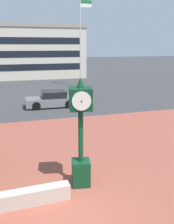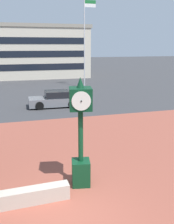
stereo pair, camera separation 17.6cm
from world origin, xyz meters
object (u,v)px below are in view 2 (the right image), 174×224
flagpole_primary (85,38)px  civic_building (17,51)px  street_clock (81,133)px  car_street_mid (55,100)px

flagpole_primary → civic_building: size_ratio=0.47×
street_clock → flagpole_primary: (6.12, 21.29, 3.65)m
street_clock → car_street_mid: size_ratio=0.92×
street_clock → flagpole_primary: bearing=84.6°
street_clock → civic_building: size_ratio=0.18×
car_street_mid → flagpole_primary: size_ratio=0.42×
car_street_mid → flagpole_primary: flagpole_primary is taller
car_street_mid → civic_building: civic_building is taller
flagpole_primary → street_clock: bearing=-106.0°
street_clock → car_street_mid: (1.08, 12.26, -1.35)m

